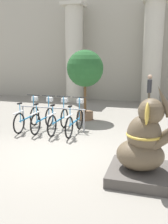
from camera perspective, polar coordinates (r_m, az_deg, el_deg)
ground_plane at (r=6.42m, az=-6.60°, el=-9.36°), size 60.00×60.00×0.00m
building_facade at (r=14.30m, az=7.13°, el=14.66°), size 20.00×0.20×6.00m
column_left at (r=13.81m, az=-2.23°, el=13.27°), size 1.17×1.17×5.16m
column_right at (r=13.09m, az=15.39°, el=12.92°), size 1.17×1.17×5.16m
bike_rack at (r=8.33m, az=-7.27°, el=-0.34°), size 2.29×0.05×0.77m
bicycle_0 at (r=8.62m, az=-12.73°, el=-1.11°), size 0.48×1.73×1.11m
bicycle_1 at (r=8.39m, az=-9.28°, el=-1.34°), size 0.48×1.73×1.11m
bicycle_2 at (r=8.15m, az=-5.76°, el=-1.64°), size 0.48×1.73×1.11m
bicycle_3 at (r=7.94m, az=-2.04°, el=-1.95°), size 0.48×1.73×1.11m
elephant_statue at (r=5.01m, az=13.26°, el=-8.12°), size 1.20×1.20×1.90m
person_pedestrian at (r=12.06m, az=14.71°, el=5.17°), size 0.21×0.47×1.62m
potted_tree at (r=9.56m, az=0.25°, el=9.42°), size 1.39×1.39×2.67m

